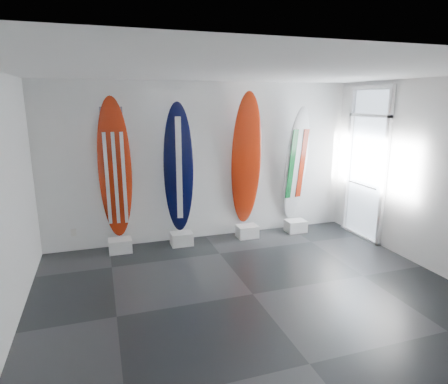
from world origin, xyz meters
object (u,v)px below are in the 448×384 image
object	(u,v)px
surfboard_navy	(179,169)
surfboard_italy	(296,164)
surfboard_usa	(115,169)
surfboard_swiss	(246,160)

from	to	relation	value
surfboard_navy	surfboard_italy	distance (m)	2.41
surfboard_usa	surfboard_navy	xyz separation A→B (m)	(1.12, 0.00, -0.05)
surfboard_usa	surfboard_swiss	world-z (taller)	surfboard_swiss
surfboard_usa	surfboard_swiss	xyz separation A→B (m)	(2.45, 0.00, 0.05)
surfboard_navy	surfboard_swiss	size ratio (longest dim) A/B	0.92
surfboard_usa	surfboard_navy	world-z (taller)	surfboard_usa
surfboard_usa	surfboard_italy	bearing A→B (deg)	5.54
surfboard_italy	surfboard_swiss	bearing A→B (deg)	172.41
surfboard_usa	surfboard_navy	size ratio (longest dim) A/B	1.04
surfboard_navy	surfboard_usa	bearing A→B (deg)	-172.41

